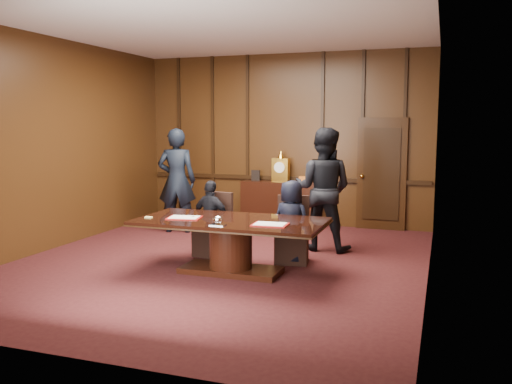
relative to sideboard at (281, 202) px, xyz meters
The scene contains 13 objects.
room 3.36m from the sideboard, 88.80° to the right, with size 7.00×7.04×3.50m.
sideboard is the anchor object (origin of this frame).
conference_table 3.73m from the sideboard, 84.21° to the right, with size 2.62×1.32×0.76m.
folder_left 3.84m from the sideboard, 94.22° to the right, with size 0.51×0.41×0.02m.
folder_right 4.05m from the sideboard, 75.44° to the right, with size 0.48×0.35×0.02m.
inkstand 4.19m from the sideboard, 84.83° to the right, with size 0.20×0.14×0.12m.
notepad 4.04m from the sideboard, 101.13° to the right, with size 0.10×0.07×0.01m, color #E5CF70.
chair_left 2.85m from the sideboard, 95.43° to the right, with size 0.55×0.55×0.99m.
chair_right 3.02m from the sideboard, 70.17° to the right, with size 0.55×0.55×0.99m.
signatory_left 2.92m from the sideboard, 95.38° to the right, with size 0.70×0.29×1.20m, color black.
signatory_right 3.09m from the sideboard, 70.57° to the right, with size 0.61×0.40×1.25m, color black.
witness_left 2.21m from the sideboard, 141.35° to the right, with size 0.73×0.48×2.00m, color black.
witness_right 2.34m from the sideboard, 55.68° to the right, with size 0.98×0.76×2.02m, color black.
Camera 1 is at (3.14, -7.32, 2.09)m, focal length 38.00 mm.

